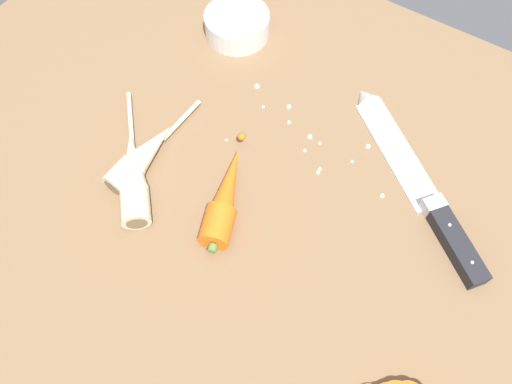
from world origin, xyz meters
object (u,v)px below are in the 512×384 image
at_px(prep_bowl, 237,24).
at_px(chefs_knife, 412,173).
at_px(parsnip_front, 143,156).
at_px(whole_carrot, 225,198).
at_px(parsnip_mid_left, 133,175).

bearing_deg(prep_bowl, chefs_knife, -15.07).
height_order(parsnip_front, prep_bowl, same).
bearing_deg(whole_carrot, parsnip_front, -176.47).
bearing_deg(prep_bowl, whole_carrot, -58.75).
bearing_deg(parsnip_front, prep_bowl, 96.85).
bearing_deg(parsnip_mid_left, whole_carrot, 17.28).
distance_m(whole_carrot, parsnip_front, 0.14).
distance_m(whole_carrot, parsnip_mid_left, 0.14).
distance_m(chefs_knife, parsnip_front, 0.39).
relative_size(chefs_knife, parsnip_front, 1.51).
xyz_separation_m(chefs_knife, whole_carrot, (-0.20, -0.19, 0.01)).
height_order(whole_carrot, parsnip_mid_left, whole_carrot).
height_order(whole_carrot, prep_bowl, whole_carrot).
bearing_deg(chefs_knife, prep_bowl, 164.93).
relative_size(chefs_knife, whole_carrot, 1.64).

